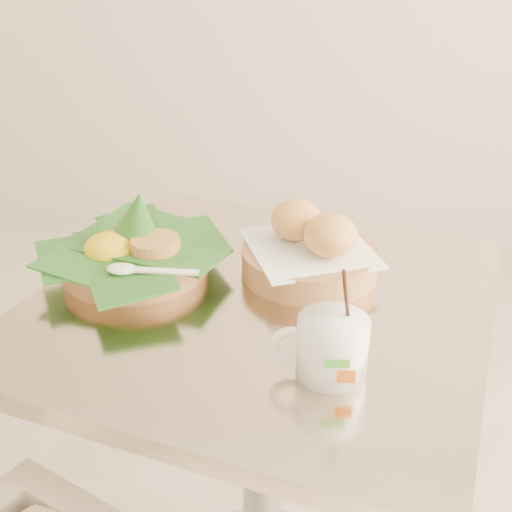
% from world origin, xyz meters
% --- Properties ---
extents(cafe_table, '(0.80, 0.80, 0.75)m').
position_xyz_m(cafe_table, '(0.20, 0.00, 0.53)').
color(cafe_table, gray).
rests_on(cafe_table, floor).
extents(rice_basket, '(0.31, 0.31, 0.16)m').
position_xyz_m(rice_basket, '(-0.03, 0.04, 0.79)').
color(rice_basket, '#A26E45').
rests_on(rice_basket, cafe_table).
extents(bread_basket, '(0.26, 0.26, 0.12)m').
position_xyz_m(bread_basket, '(0.26, 0.10, 0.79)').
color(bread_basket, '#A26E45').
rests_on(bread_basket, cafe_table).
extents(coffee_mug, '(0.13, 0.10, 0.16)m').
position_xyz_m(coffee_mug, '(0.32, -0.17, 0.79)').
color(coffee_mug, white).
rests_on(coffee_mug, cafe_table).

